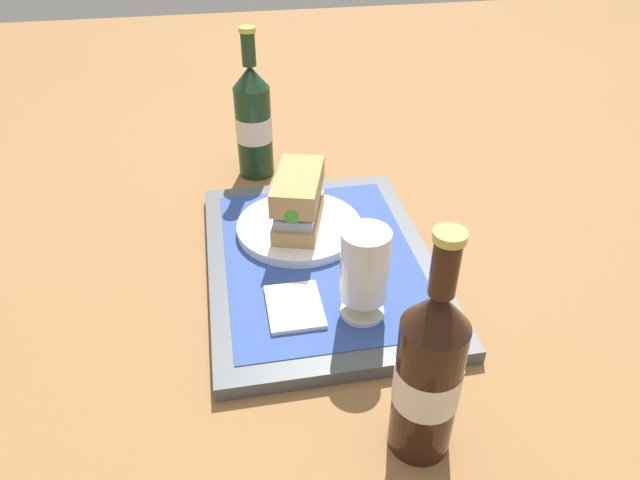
# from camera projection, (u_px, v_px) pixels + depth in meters

# --- Properties ---
(ground_plane) EXTENTS (3.00, 3.00, 0.00)m
(ground_plane) POSITION_uv_depth(u_px,v_px,m) (320.00, 268.00, 0.85)
(ground_plane) COLOR olive
(tray) EXTENTS (0.44, 0.32, 0.02)m
(tray) POSITION_uv_depth(u_px,v_px,m) (320.00, 262.00, 0.84)
(tray) COLOR #4C5156
(tray) RESTS_ON ground_plane
(placemat) EXTENTS (0.38, 0.27, 0.00)m
(placemat) POSITION_uv_depth(u_px,v_px,m) (320.00, 257.00, 0.84)
(placemat) COLOR #2D4793
(placemat) RESTS_ON tray
(plate) EXTENTS (0.19, 0.19, 0.01)m
(plate) POSITION_uv_depth(u_px,v_px,m) (299.00, 227.00, 0.89)
(plate) COLOR white
(plate) RESTS_ON placemat
(sandwich) EXTENTS (0.14, 0.10, 0.08)m
(sandwich) POSITION_uv_depth(u_px,v_px,m) (298.00, 200.00, 0.85)
(sandwich) COLOR tan
(sandwich) RESTS_ON plate
(beer_glass) EXTENTS (0.06, 0.06, 0.12)m
(beer_glass) POSITION_uv_depth(u_px,v_px,m) (364.00, 271.00, 0.70)
(beer_glass) COLOR silver
(beer_glass) RESTS_ON placemat
(napkin_folded) EXTENTS (0.09, 0.07, 0.01)m
(napkin_folded) POSITION_uv_depth(u_px,v_px,m) (294.00, 307.00, 0.74)
(napkin_folded) COLOR white
(napkin_folded) RESTS_ON placemat
(beer_bottle) EXTENTS (0.07, 0.07, 0.27)m
(beer_bottle) POSITION_uv_depth(u_px,v_px,m) (428.00, 372.00, 0.55)
(beer_bottle) COLOR black
(beer_bottle) RESTS_ON ground_plane
(second_bottle) EXTENTS (0.07, 0.07, 0.27)m
(second_bottle) POSITION_uv_depth(u_px,v_px,m) (253.00, 121.00, 1.02)
(second_bottle) COLOR #19381E
(second_bottle) RESTS_ON ground_plane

